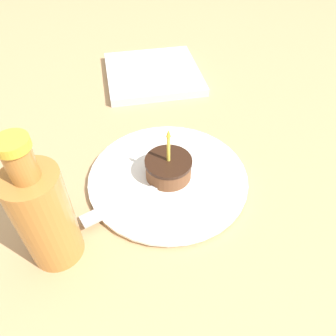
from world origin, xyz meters
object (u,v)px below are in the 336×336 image
object	(u,v)px
fork	(125,202)
bottle	(44,215)
marble_board	(153,73)
plate	(168,178)
cake_slice	(168,168)

from	to	relation	value
fork	bottle	world-z (taller)	bottle
bottle	marble_board	distance (m)	0.54
plate	bottle	world-z (taller)	bottle
plate	marble_board	distance (m)	0.37
fork	bottle	size ratio (longest dim) A/B	0.79
fork	plate	bearing A→B (deg)	-59.92
cake_slice	bottle	xyz separation A→B (m)	(-0.11, 0.19, 0.06)
plate	fork	world-z (taller)	fork
plate	marble_board	xyz separation A→B (m)	(0.37, -0.03, 0.00)
cake_slice	marble_board	distance (m)	0.38
fork	bottle	xyz separation A→B (m)	(-0.06, 0.11, 0.07)
cake_slice	plate	bearing A→B (deg)	103.24
cake_slice	marble_board	size ratio (longest dim) A/B	0.44
cake_slice	bottle	size ratio (longest dim) A/B	0.48
plate	cake_slice	world-z (taller)	cake_slice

